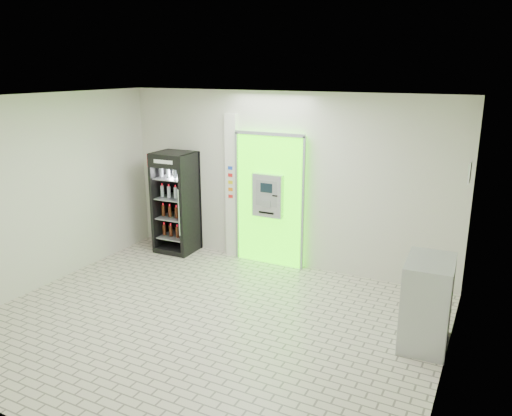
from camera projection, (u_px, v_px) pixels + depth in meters
The scene contains 7 objects.
ground at pixel (207, 323), 6.80m from camera, with size 6.00×6.00×0.00m, color #C0B19F.
room_shell at pixel (203, 192), 6.30m from camera, with size 6.00×6.00×6.00m.
atm_assembly at pixel (270, 199), 8.64m from camera, with size 1.30×0.24×2.33m.
pillar at pixel (232, 187), 8.98m from camera, with size 0.22×0.11×2.60m.
beverage_cooler at pixel (176, 204), 9.31m from camera, with size 0.73×0.68×1.89m.
steel_cabinet at pixel (427, 303), 6.16m from camera, with size 0.61×0.87×1.12m.
exit_sign at pixel (470, 172), 6.13m from camera, with size 0.02×0.22×0.26m.
Camera 1 is at (3.36, -5.16, 3.36)m, focal length 35.00 mm.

